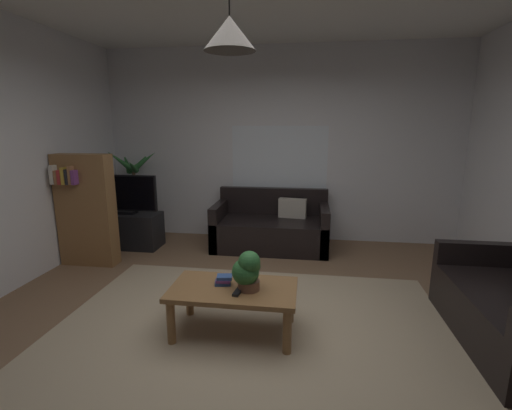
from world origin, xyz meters
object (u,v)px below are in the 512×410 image
(bookshelf_corner, at_px, (86,209))
(pendant_lamp, at_px, (230,33))
(coffee_table, at_px, (233,295))
(book_on_table_2, at_px, (225,277))
(remote_on_table_0, at_px, (238,291))
(remote_on_table_1, at_px, (253,284))
(tv_stand, at_px, (129,230))
(book_on_table_1, at_px, (224,280))
(book_on_table_0, at_px, (223,283))
(couch_under_window, at_px, (271,229))
(tv, at_px, (126,194))
(potted_plant_on_table, at_px, (248,269))
(potted_palm_corner, at_px, (136,200))

(bookshelf_corner, bearing_deg, pendant_lamp, -31.01)
(coffee_table, xyz_separation_m, pendant_lamp, (0.00, -0.00, 2.03))
(pendant_lamp, bearing_deg, book_on_table_2, 151.22)
(coffee_table, distance_m, bookshelf_corner, 2.53)
(remote_on_table_0, height_order, remote_on_table_1, same)
(tv_stand, bearing_deg, book_on_table_1, -46.19)
(remote_on_table_0, height_order, pendant_lamp, pendant_lamp)
(remote_on_table_1, distance_m, bookshelf_corner, 2.63)
(remote_on_table_1, bearing_deg, coffee_table, -170.26)
(book_on_table_0, relative_size, pendant_lamp, 0.22)
(couch_under_window, height_order, book_on_table_2, couch_under_window)
(tv_stand, relative_size, tv, 1.00)
(book_on_table_0, bearing_deg, coffee_table, -24.50)
(couch_under_window, xyz_separation_m, potted_plant_on_table, (0.03, -2.28, 0.32))
(remote_on_table_0, bearing_deg, book_on_table_1, -33.56)
(pendant_lamp, bearing_deg, book_on_table_0, 155.50)
(coffee_table, bearing_deg, remote_on_table_1, 18.91)
(remote_on_table_0, relative_size, tv_stand, 0.18)
(book_on_table_2, bearing_deg, tv_stand, 133.98)
(book_on_table_1, xyz_separation_m, remote_on_table_1, (0.25, 0.01, -0.03))
(book_on_table_1, relative_size, tv_stand, 0.13)
(bookshelf_corner, bearing_deg, potted_palm_corner, 86.34)
(pendant_lamp, bearing_deg, tv, 134.89)
(tv, bearing_deg, couch_under_window, 8.03)
(remote_on_table_0, bearing_deg, tv_stand, -37.49)
(book_on_table_1, bearing_deg, tv, 134.13)
(couch_under_window, distance_m, pendant_lamp, 3.08)
(potted_palm_corner, bearing_deg, tv, -77.34)
(book_on_table_0, bearing_deg, tv, 134.06)
(tv_stand, height_order, pendant_lamp, pendant_lamp)
(potted_palm_corner, height_order, pendant_lamp, pendant_lamp)
(remote_on_table_1, relative_size, pendant_lamp, 0.26)
(remote_on_table_1, bearing_deg, potted_plant_on_table, -121.24)
(book_on_table_1, bearing_deg, book_on_table_2, 22.51)
(potted_palm_corner, bearing_deg, potted_plant_on_table, -48.57)
(potted_plant_on_table, distance_m, tv_stand, 2.91)
(book_on_table_0, xyz_separation_m, bookshelf_corner, (-2.04, 1.24, 0.29))
(book_on_table_2, bearing_deg, potted_palm_corner, 129.42)
(remote_on_table_0, bearing_deg, tv, -37.19)
(remote_on_table_0, height_order, potted_palm_corner, potted_palm_corner)
(couch_under_window, xyz_separation_m, tv, (-2.05, -0.29, 0.51))
(tv_stand, distance_m, potted_palm_corner, 0.60)
(book_on_table_0, height_order, bookshelf_corner, bookshelf_corner)
(coffee_table, relative_size, tv, 1.17)
(tv, xyz_separation_m, potted_palm_corner, (-0.11, 0.49, -0.19))
(potted_palm_corner, xyz_separation_m, bookshelf_corner, (-0.07, -1.17, 0.12))
(couch_under_window, xyz_separation_m, book_on_table_0, (-0.19, -2.21, 0.15))
(potted_palm_corner, bearing_deg, bookshelf_corner, -93.66)
(remote_on_table_1, distance_m, pendant_lamp, 1.96)
(tv_stand, distance_m, pendant_lamp, 3.51)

